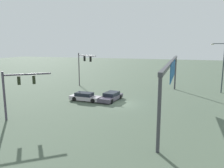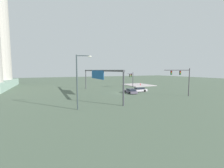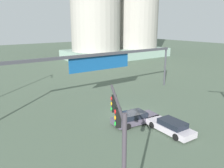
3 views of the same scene
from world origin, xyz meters
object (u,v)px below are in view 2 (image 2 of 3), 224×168
at_px(traffic_signal_opposite_side, 182,76).
at_px(streetlamp_curved_arm, 79,78).
at_px(traffic_signal_near_corner, 132,77).
at_px(sedan_car_approaching, 131,91).
at_px(fire_hydrant_on_curb, 140,84).
at_px(sedan_car_waiting_far, 139,90).

height_order(traffic_signal_opposite_side, streetlamp_curved_arm, streetlamp_curved_arm).
relative_size(traffic_signal_near_corner, sedan_car_approaching, 1.07).
distance_m(streetlamp_curved_arm, sedan_car_approaching, 19.73).
height_order(streetlamp_curved_arm, fire_hydrant_on_curb, streetlamp_curved_arm).
xyz_separation_m(traffic_signal_opposite_side, sedan_car_approaching, (8.62, 8.45, -4.02)).
relative_size(sedan_car_approaching, fire_hydrant_on_curb, 6.97).
bearing_deg(fire_hydrant_on_curb, sedan_car_approaching, 138.07).
bearing_deg(traffic_signal_opposite_side, streetlamp_curved_arm, 36.62).
xyz_separation_m(streetlamp_curved_arm, fire_hydrant_on_curb, (25.89, -29.26, -4.34)).
bearing_deg(sedan_car_approaching, fire_hydrant_on_curb, -34.15).
distance_m(traffic_signal_near_corner, sedan_car_waiting_far, 10.71).
height_order(traffic_signal_near_corner, sedan_car_approaching, traffic_signal_near_corner).
xyz_separation_m(traffic_signal_near_corner, sedan_car_approaching, (-10.95, 7.00, -3.07)).
distance_m(traffic_signal_near_corner, sedan_car_approaching, 13.35).
height_order(traffic_signal_opposite_side, sedan_car_approaching, traffic_signal_opposite_side).
bearing_deg(traffic_signal_opposite_side, sedan_car_waiting_far, -32.12).
distance_m(streetlamp_curved_arm, fire_hydrant_on_curb, 39.31).
distance_m(streetlamp_curved_arm, sedan_car_waiting_far, 23.25).
relative_size(traffic_signal_opposite_side, sedan_car_waiting_far, 1.34).
distance_m(traffic_signal_opposite_side, fire_hydrant_on_curb, 24.43).
xyz_separation_m(traffic_signal_near_corner, sedan_car_waiting_far, (-9.63, 3.57, -3.07)).
xyz_separation_m(traffic_signal_near_corner, traffic_signal_opposite_side, (-19.57, -1.44, 0.95)).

